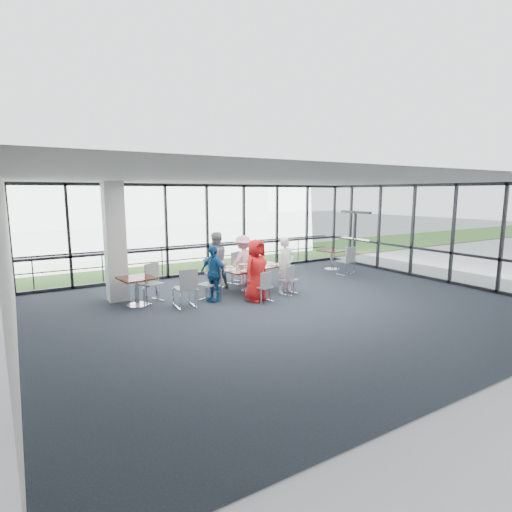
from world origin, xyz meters
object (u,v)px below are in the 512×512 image
diner_far_right (243,260)px  chair_spare_r (346,261)px  chair_main_nl (263,287)px  chair_spare_lb (151,284)px  chair_main_fr (236,268)px  structural_column (115,242)px  chair_main_fl (215,273)px  chair_main_nr (289,280)px  chair_main_end (208,285)px  diner_near_left (256,270)px  main_table (251,270)px  chair_spare_la (185,288)px  diner_near_right (286,265)px  diner_end (213,273)px  side_table_right (332,253)px  diner_far_left (215,261)px  side_table_left (137,282)px

diner_far_right → chair_spare_r: 3.90m
chair_main_nl → chair_spare_lb: size_ratio=0.82×
chair_main_fr → structural_column: bearing=-23.1°
chair_main_fl → chair_main_fr: size_ratio=0.95×
diner_far_right → chair_main_nr: bearing=89.4°
chair_main_end → diner_near_left: bearing=30.3°
diner_near_left → diner_far_right: (0.67, 1.90, -0.05)m
main_table → diner_far_right: (0.24, 0.89, 0.15)m
chair_spare_la → chair_spare_lb: bearing=126.6°
diner_near_right → diner_far_right: size_ratio=1.04×
diner_near_right → chair_main_nr: bearing=-102.4°
diner_near_left → diner_near_right: bearing=-2.7°
diner_end → chair_spare_lb: size_ratio=1.55×
chair_main_nr → chair_main_end: 2.36m
diner_far_right → side_table_right: bearing=169.0°
diner_near_left → diner_end: size_ratio=1.10×
diner_near_right → chair_spare_r: size_ratio=1.63×
chair_spare_la → chair_spare_lb: chair_spare_la is taller
diner_near_right → chair_main_end: size_ratio=1.84×
chair_spare_lb → diner_far_left: bearing=167.1°
side_table_right → chair_main_nl: bearing=-151.9°
side_table_right → chair_spare_lb: 7.30m
chair_main_end → chair_main_nl: bearing=26.7°
main_table → side_table_right: 4.55m
chair_main_fl → chair_main_fr: bearing=-177.1°
diner_near_left → chair_spare_la: bearing=149.4°
chair_spare_lb → diner_far_right: bearing=166.1°
side_table_right → chair_spare_lb: (-7.24, -0.94, -0.14)m
diner_far_right → diner_near_right: bearing=92.8°
side_table_right → diner_far_right: size_ratio=0.66×
diner_end → chair_spare_lb: bearing=-138.0°
side_table_right → diner_end: diner_end is taller
diner_far_left → diner_near_left: bearing=90.8°
chair_main_end → chair_spare_lb: (-1.35, 0.66, 0.05)m
chair_main_nl → chair_spare_la: chair_spare_la is taller
diner_near_left → chair_main_nr: diner_near_left is taller
side_table_right → chair_main_fl: bearing=-175.8°
side_table_left → chair_main_end: chair_main_end is taller
diner_near_right → chair_main_fl: (-1.53, 1.59, -0.36)m
side_table_right → chair_spare_r: bearing=-105.2°
structural_column → chair_spare_la: structural_column is taller
chair_main_nl → chair_main_fr: chair_main_fr is taller
diner_far_right → chair_main_nr: size_ratio=1.87×
chair_main_end → chair_spare_la: size_ratio=0.89×
chair_spare_r → side_table_left: bearing=177.5°
main_table → chair_main_nl: bearing=-118.6°
chair_main_nl → chair_main_fr: bearing=67.5°
chair_main_end → chair_spare_la: chair_spare_la is taller
side_table_right → chair_spare_la: 6.92m
diner_near_right → chair_spare_lb: 3.82m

